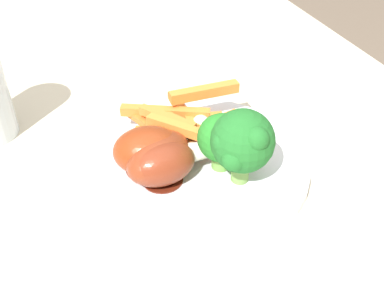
# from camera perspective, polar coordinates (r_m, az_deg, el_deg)

# --- Properties ---
(dining_table) EXTENTS (1.22, 0.77, 0.74)m
(dining_table) POSITION_cam_1_polar(r_m,az_deg,el_deg) (0.59, -5.16, -8.80)
(dining_table) COLOR beige
(dining_table) RESTS_ON ground_plane
(dinner_plate) EXTENTS (0.25, 0.25, 0.01)m
(dinner_plate) POSITION_cam_1_polar(r_m,az_deg,el_deg) (0.49, 0.00, -2.41)
(dinner_plate) COLOR silver
(dinner_plate) RESTS_ON dining_table
(broccoli_floret_front) EXTENTS (0.06, 0.06, 0.08)m
(broccoli_floret_front) POSITION_cam_1_polar(r_m,az_deg,el_deg) (0.43, 6.20, 0.19)
(broccoli_floret_front) COLOR #80AE53
(broccoli_floret_front) RESTS_ON dinner_plate
(broccoli_floret_middle) EXTENTS (0.05, 0.05, 0.06)m
(broccoli_floret_middle) POSITION_cam_1_polar(r_m,az_deg,el_deg) (0.45, 3.92, 0.75)
(broccoli_floret_middle) COLOR #79B74D
(broccoli_floret_middle) RESTS_ON dinner_plate
(carrot_fries_pile) EXTENTS (0.12, 0.13, 0.05)m
(carrot_fries_pile) POSITION_cam_1_polar(r_m,az_deg,el_deg) (0.51, -1.65, 2.63)
(carrot_fries_pile) COLOR orange
(carrot_fries_pile) RESTS_ON dinner_plate
(chicken_drumstick_near) EXTENTS (0.07, 0.12, 0.05)m
(chicken_drumstick_near) POSITION_cam_1_polar(r_m,az_deg,el_deg) (0.46, -4.89, -0.79)
(chicken_drumstick_near) COLOR #5F1E0C
(chicken_drumstick_near) RESTS_ON dinner_plate
(chicken_drumstick_far) EXTENTS (0.05, 0.13, 0.04)m
(chicken_drumstick_far) POSITION_cam_1_polar(r_m,az_deg,el_deg) (0.45, -3.50, -2.40)
(chicken_drumstick_far) COLOR #561B0F
(chicken_drumstick_far) RESTS_ON dinner_plate
(chicken_drumstick_extra) EXTENTS (0.09, 0.12, 0.04)m
(chicken_drumstick_extra) POSITION_cam_1_polar(r_m,az_deg,el_deg) (0.46, -4.02, -1.44)
(chicken_drumstick_extra) COLOR #591E0F
(chicken_drumstick_extra) RESTS_ON dinner_plate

